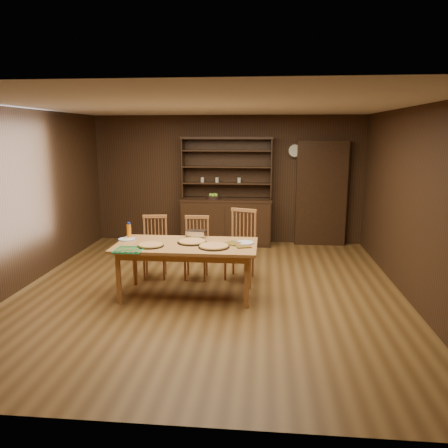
# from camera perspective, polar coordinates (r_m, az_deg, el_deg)

# --- Properties ---
(floor) EXTENTS (6.00, 6.00, 0.00)m
(floor) POSITION_cam_1_polar(r_m,az_deg,el_deg) (6.42, -1.91, -8.66)
(floor) COLOR brown
(floor) RESTS_ON ground
(room_shell) EXTENTS (6.00, 6.00, 6.00)m
(room_shell) POSITION_cam_1_polar(r_m,az_deg,el_deg) (6.05, -2.02, 5.48)
(room_shell) COLOR silver
(room_shell) RESTS_ON floor
(china_hutch) EXTENTS (1.84, 0.52, 2.17)m
(china_hutch) POSITION_cam_1_polar(r_m,az_deg,el_deg) (8.91, 0.32, 1.13)
(china_hutch) COLOR #321B10
(china_hutch) RESTS_ON floor
(doorway) EXTENTS (1.00, 0.18, 2.10)m
(doorway) POSITION_cam_1_polar(r_m,az_deg,el_deg) (9.01, 12.56, 3.90)
(doorway) COLOR #321B10
(doorway) RESTS_ON floor
(wall_clock) EXTENTS (0.30, 0.05, 0.30)m
(wall_clock) POSITION_cam_1_polar(r_m,az_deg,el_deg) (8.94, 9.22, 9.44)
(wall_clock) COLOR #321B10
(wall_clock) RESTS_ON room_shell
(dining_table) EXTENTS (1.94, 0.97, 0.75)m
(dining_table) POSITION_cam_1_polar(r_m,az_deg,el_deg) (6.04, -4.94, -3.32)
(dining_table) COLOR #B6723F
(dining_table) RESTS_ON floor
(chair_left) EXTENTS (0.45, 0.43, 0.98)m
(chair_left) POSITION_cam_1_polar(r_m,az_deg,el_deg) (6.98, -9.00, -2.68)
(chair_left) COLOR #A46038
(chair_left) RESTS_ON floor
(chair_center) EXTENTS (0.40, 0.39, 0.98)m
(chair_center) POSITION_cam_1_polar(r_m,az_deg,el_deg) (6.87, -3.61, -2.80)
(chair_center) COLOR #A46038
(chair_center) RESTS_ON floor
(chair_right) EXTENTS (0.56, 0.55, 1.09)m
(chair_right) POSITION_cam_1_polar(r_m,az_deg,el_deg) (6.83, 2.28, -2.32)
(chair_right) COLOR #A46038
(chair_right) RESTS_ON floor
(pizza_left) EXTENTS (0.36, 0.36, 0.04)m
(pizza_left) POSITION_cam_1_polar(r_m,az_deg,el_deg) (5.95, -9.56, -2.73)
(pizza_left) COLOR black
(pizza_left) RESTS_ON dining_table
(pizza_right) EXTENTS (0.42, 0.42, 0.04)m
(pizza_right) POSITION_cam_1_polar(r_m,az_deg,el_deg) (5.81, -1.33, -2.91)
(pizza_right) COLOR black
(pizza_right) RESTS_ON dining_table
(pizza_center) EXTENTS (0.41, 0.41, 0.04)m
(pizza_center) POSITION_cam_1_polar(r_m,az_deg,el_deg) (6.07, -4.20, -2.30)
(pizza_center) COLOR black
(pizza_center) RESTS_ON dining_table
(cooling_rack) EXTENTS (0.45, 0.45, 0.02)m
(cooling_rack) POSITION_cam_1_polar(r_m,az_deg,el_deg) (5.81, -12.32, -3.28)
(cooling_rack) COLOR #0CA055
(cooling_rack) RESTS_ON dining_table
(plate_left) EXTENTS (0.26, 0.26, 0.02)m
(plate_left) POSITION_cam_1_polar(r_m,az_deg,el_deg) (6.38, -12.54, -1.94)
(plate_left) COLOR silver
(plate_left) RESTS_ON dining_table
(plate_right) EXTENTS (0.27, 0.27, 0.02)m
(plate_right) POSITION_cam_1_polar(r_m,az_deg,el_deg) (6.04, 2.71, -2.43)
(plate_right) COLOR silver
(plate_right) RESTS_ON dining_table
(foil_dish) EXTENTS (0.29, 0.23, 0.11)m
(foil_dish) POSITION_cam_1_polar(r_m,az_deg,el_deg) (6.35, -3.62, -1.33)
(foil_dish) COLOR white
(foil_dish) RESTS_ON dining_table
(juice_bottle) EXTENTS (0.06, 0.06, 0.24)m
(juice_bottle) POSITION_cam_1_polar(r_m,az_deg,el_deg) (6.44, -12.30, -0.86)
(juice_bottle) COLOR orange
(juice_bottle) RESTS_ON dining_table
(pot_holder_a) EXTENTS (0.25, 0.25, 0.01)m
(pot_holder_a) POSITION_cam_1_polar(r_m,az_deg,el_deg) (5.86, 2.50, -2.90)
(pot_holder_a) COLOR #9F1912
(pot_holder_a) RESTS_ON dining_table
(pot_holder_b) EXTENTS (0.29, 0.29, 0.02)m
(pot_holder_b) POSITION_cam_1_polar(r_m,az_deg,el_deg) (6.00, 1.13, -2.53)
(pot_holder_b) COLOR #9F1912
(pot_holder_b) RESTS_ON dining_table
(fruit_bowl) EXTENTS (0.27, 0.27, 0.12)m
(fruit_bowl) POSITION_cam_1_polar(r_m,az_deg,el_deg) (8.80, -1.41, 3.57)
(fruit_bowl) COLOR black
(fruit_bowl) RESTS_ON china_hutch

